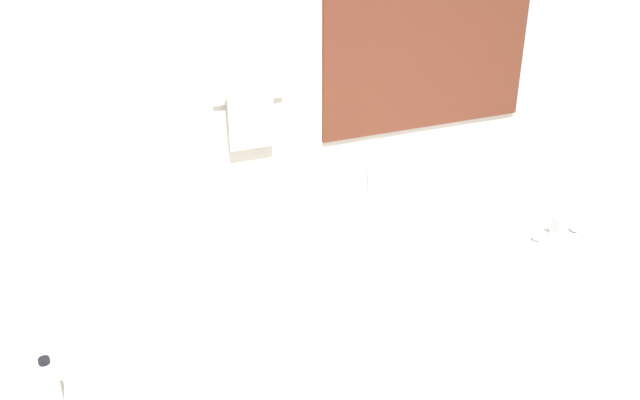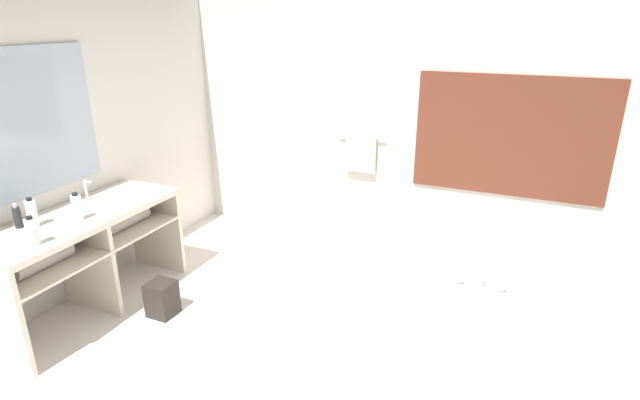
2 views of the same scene
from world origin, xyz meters
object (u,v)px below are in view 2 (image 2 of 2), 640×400
(water_bottle_2, at_px, (32,213))
(waste_bin, at_px, (162,299))
(bathtub, at_px, (487,272))
(water_bottle_3, at_px, (32,232))
(water_bottle_1, at_px, (77,207))
(soap_dispenser, at_px, (17,217))

(water_bottle_2, distance_m, waste_bin, 1.16)
(bathtub, height_order, water_bottle_2, water_bottle_2)
(water_bottle_2, bearing_deg, bathtub, 28.25)
(bathtub, relative_size, water_bottle_3, 8.07)
(bathtub, distance_m, water_bottle_3, 3.42)
(water_bottle_1, bearing_deg, waste_bin, 26.43)
(water_bottle_3, relative_size, waste_bin, 0.72)
(water_bottle_1, xyz_separation_m, soap_dispenser, (-0.28, -0.28, -0.02))
(water_bottle_1, distance_m, water_bottle_3, 0.45)
(bathtub, height_order, soap_dispenser, soap_dispenser)
(water_bottle_1, distance_m, waste_bin, 0.97)
(waste_bin, bearing_deg, water_bottle_3, -120.24)
(water_bottle_2, bearing_deg, waste_bin, 34.24)
(water_bottle_1, xyz_separation_m, waste_bin, (0.48, 0.24, -0.81))
(water_bottle_1, bearing_deg, soap_dispenser, -134.96)
(water_bottle_3, bearing_deg, water_bottle_2, 141.85)
(bathtub, bearing_deg, waste_bin, -153.60)
(bathtub, distance_m, water_bottle_2, 3.55)
(waste_bin, bearing_deg, bathtub, 26.40)
(water_bottle_1, height_order, water_bottle_2, water_bottle_2)
(soap_dispenser, relative_size, waste_bin, 0.64)
(water_bottle_2, distance_m, soap_dispenser, 0.10)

